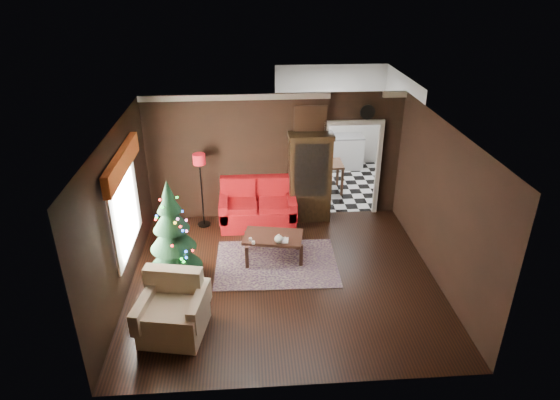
{
  "coord_description": "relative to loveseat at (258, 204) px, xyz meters",
  "views": [
    {
      "loc": [
        -0.59,
        -7.23,
        5.16
      ],
      "look_at": [
        0.0,
        0.9,
        1.15
      ],
      "focal_mm": 30.81,
      "sensor_mm": 36.0,
      "label": 1
    }
  ],
  "objects": [
    {
      "name": "wall_back",
      "position": [
        0.4,
        0.45,
        0.9
      ],
      "size": [
        5.5,
        0.0,
        5.5
      ],
      "primitive_type": "plane",
      "rotation": [
        1.57,
        0.0,
        0.0
      ],
      "color": "black",
      "rests_on": "ground"
    },
    {
      "name": "cup_a",
      "position": [
        -0.18,
        -1.52,
        0.04
      ],
      "size": [
        0.07,
        0.07,
        0.05
      ],
      "primitive_type": "cylinder",
      "rotation": [
        0.0,
        0.0,
        0.09
      ],
      "color": "silver",
      "rests_on": "coffee_table"
    },
    {
      "name": "book",
      "position": [
        0.38,
        -1.57,
        0.11
      ],
      "size": [
        0.15,
        0.03,
        0.2
      ],
      "primitive_type": "imported",
      "rotation": [
        0.0,
        0.0,
        -0.13
      ],
      "color": "#8B6A58",
      "rests_on": "coffee_table"
    },
    {
      "name": "teapot",
      "position": [
        0.34,
        -1.65,
        0.1
      ],
      "size": [
        0.22,
        0.22,
        0.17
      ],
      "primitive_type": null,
      "rotation": [
        0.0,
        0.0,
        0.23
      ],
      "color": "white",
      "rests_on": "coffee_table"
    },
    {
      "name": "painting",
      "position": [
        1.15,
        0.41,
        1.75
      ],
      "size": [
        0.62,
        0.05,
        0.52
      ],
      "primitive_type": "cube",
      "color": "#B2854F",
      "rests_on": "wall_back"
    },
    {
      "name": "rug",
      "position": [
        0.3,
        -1.57,
        -0.49
      ],
      "size": [
        2.36,
        1.74,
        0.01
      ],
      "primitive_type": "cube",
      "rotation": [
        0.0,
        0.0,
        -0.03
      ],
      "color": "#5B3D4C",
      "rests_on": "ground"
    },
    {
      "name": "wall_left",
      "position": [
        -2.35,
        -2.05,
        0.9
      ],
      "size": [
        0.0,
        5.5,
        5.5
      ],
      "primitive_type": "plane",
      "rotation": [
        1.57,
        0.0,
        1.57
      ],
      "color": "black",
      "rests_on": "ground"
    },
    {
      "name": "kitchen_counter",
      "position": [
        2.1,
        3.15,
        -0.05
      ],
      "size": [
        1.8,
        0.6,
        0.9
      ],
      "primitive_type": "cube",
      "color": "white",
      "rests_on": "ground"
    },
    {
      "name": "loveseat",
      "position": [
        0.0,
        0.0,
        0.0
      ],
      "size": [
        1.7,
        0.9,
        1.0
      ],
      "primitive_type": null,
      "color": "maroon",
      "rests_on": "ground"
    },
    {
      "name": "floor_lamp",
      "position": [
        -1.19,
        0.07,
        0.33
      ],
      "size": [
        0.34,
        0.34,
        1.66
      ],
      "primitive_type": null,
      "rotation": [
        0.0,
        0.0,
        0.23
      ],
      "color": "black",
      "rests_on": "ground"
    },
    {
      "name": "valance",
      "position": [
        -2.23,
        -1.85,
        1.77
      ],
      "size": [
        0.12,
        2.1,
        0.35
      ],
      "primitive_type": "cube",
      "color": "#943D17",
      "rests_on": "wall_left"
    },
    {
      "name": "cup_b",
      "position": [
        -0.13,
        -1.65,
        0.04
      ],
      "size": [
        0.07,
        0.07,
        0.05
      ],
      "primitive_type": "cylinder",
      "rotation": [
        0.0,
        0.0,
        -0.05
      ],
      "color": "white",
      "rests_on": "coffee_table"
    },
    {
      "name": "armchair",
      "position": [
        -1.4,
        -3.36,
        -0.04
      ],
      "size": [
        1.13,
        1.13,
        0.99
      ],
      "primitive_type": null,
      "rotation": [
        0.0,
        0.0,
        -0.19
      ],
      "color": "tan",
      "rests_on": "ground"
    },
    {
      "name": "wall_right",
      "position": [
        3.15,
        -2.05,
        0.9
      ],
      "size": [
        0.0,
        5.5,
        5.5
      ],
      "primitive_type": "plane",
      "rotation": [
        1.57,
        0.0,
        -1.57
      ],
      "color": "black",
      "rests_on": "ground"
    },
    {
      "name": "christmas_tree",
      "position": [
        -1.52,
        -2.05,
        0.55
      ],
      "size": [
        1.03,
        1.03,
        1.8
      ],
      "primitive_type": null,
      "rotation": [
        0.0,
        0.0,
        -0.1
      ],
      "color": "black",
      "rests_on": "ground"
    },
    {
      "name": "doorway",
      "position": [
        2.1,
        0.45,
        0.55
      ],
      "size": [
        1.1,
        0.1,
        2.1
      ],
      "primitive_type": null,
      "color": "silver",
      "rests_on": "ground"
    },
    {
      "name": "left_window",
      "position": [
        -2.31,
        -1.85,
        0.95
      ],
      "size": [
        0.05,
        1.6,
        1.4
      ],
      "primitive_type": "cube",
      "color": "white",
      "rests_on": "wall_left"
    },
    {
      "name": "coffee_table",
      "position": [
        0.25,
        -1.38,
        -0.24
      ],
      "size": [
        1.21,
        0.86,
        0.5
      ],
      "primitive_type": null,
      "rotation": [
        0.0,
        0.0,
        -0.19
      ],
      "color": "black",
      "rests_on": "rug"
    },
    {
      "name": "wall_front",
      "position": [
        0.4,
        -4.55,
        0.9
      ],
      "size": [
        5.5,
        0.0,
        5.5
      ],
      "primitive_type": "plane",
      "rotation": [
        -1.57,
        0.0,
        0.0
      ],
      "color": "black",
      "rests_on": "ground"
    },
    {
      "name": "kitchen_window",
      "position": [
        2.1,
        3.4,
        1.2
      ],
      "size": [
        0.7,
        0.06,
        0.7
      ],
      "primitive_type": "cube",
      "color": "white",
      "rests_on": "ground"
    },
    {
      "name": "kitchen_table",
      "position": [
        1.8,
        1.65,
        -0.12
      ],
      "size": [
        0.7,
        0.7,
        0.75
      ],
      "primitive_type": null,
      "color": "brown",
      "rests_on": "ground"
    },
    {
      "name": "floor",
      "position": [
        0.4,
        -2.05,
        -0.5
      ],
      "size": [
        5.5,
        5.5,
        0.0
      ],
      "primitive_type": "plane",
      "color": "black",
      "rests_on": "ground"
    },
    {
      "name": "wall_clock",
      "position": [
        2.35,
        0.4,
        1.88
      ],
      "size": [
        0.32,
        0.32,
        0.06
      ],
      "primitive_type": "cylinder",
      "color": "silver",
      "rests_on": "wall_back"
    },
    {
      "name": "curio_cabinet",
      "position": [
        1.15,
        0.22,
        0.45
      ],
      "size": [
        0.9,
        0.45,
        1.9
      ],
      "primitive_type": null,
      "color": "black",
      "rests_on": "ground"
    },
    {
      "name": "ceiling",
      "position": [
        0.4,
        -2.05,
        2.3
      ],
      "size": [
        5.5,
        5.5,
        0.0
      ],
      "primitive_type": "plane",
      "rotation": [
        3.14,
        0.0,
        0.0
      ],
      "color": "white",
      "rests_on": "ground"
    },
    {
      "name": "kitchen_floor",
      "position": [
        2.1,
        1.95,
        -0.5
      ],
      "size": [
        3.0,
        3.0,
        0.0
      ],
      "primitive_type": "plane",
      "color": "white",
      "rests_on": "ground"
    }
  ]
}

